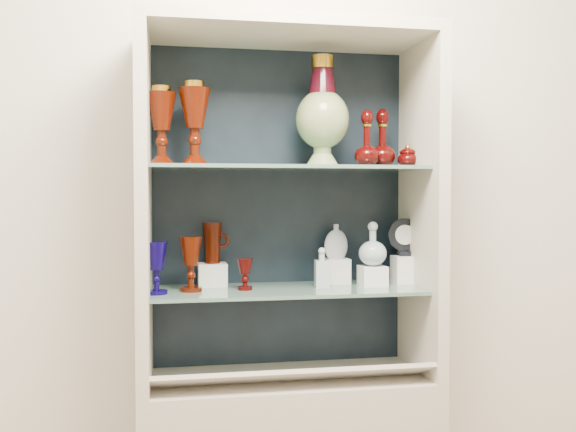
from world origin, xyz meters
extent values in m
cube|color=silver|center=(0.00, 1.75, 1.40)|extent=(3.50, 0.02, 2.80)
cube|color=black|center=(0.00, 1.72, 1.32)|extent=(0.98, 0.02, 1.15)
cube|color=beige|center=(-0.48, 1.53, 1.32)|extent=(0.04, 0.40, 1.15)
cube|color=beige|center=(0.48, 1.53, 1.32)|extent=(0.04, 0.40, 1.15)
cube|color=beige|center=(0.00, 1.53, 1.92)|extent=(1.00, 0.40, 0.04)
cube|color=slate|center=(0.00, 1.55, 1.04)|extent=(0.92, 0.34, 0.01)
cube|color=slate|center=(0.00, 1.55, 1.46)|extent=(0.92, 0.34, 0.01)
cube|color=beige|center=(0.00, 1.42, 0.78)|extent=(0.92, 0.17, 0.09)
cube|color=white|center=(0.09, 1.42, 0.80)|extent=(0.10, 0.06, 0.03)
cube|color=white|center=(0.30, 1.42, 0.80)|extent=(0.10, 0.06, 0.03)
cube|color=white|center=(-0.25, 1.42, 0.80)|extent=(0.10, 0.06, 0.03)
cube|color=white|center=(-0.22, 1.42, 0.80)|extent=(0.10, 0.06, 0.03)
cube|color=silver|center=(-0.25, 1.65, 1.09)|extent=(0.10, 0.10, 0.08)
cube|color=silver|center=(0.20, 1.64, 1.09)|extent=(0.09, 0.09, 0.09)
cube|color=silver|center=(0.31, 1.55, 1.08)|extent=(0.09, 0.09, 0.07)
cube|color=silver|center=(0.44, 1.59, 1.10)|extent=(0.08, 0.08, 0.10)
camera|label=1|loc=(-0.39, -0.62, 1.38)|focal=40.00mm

